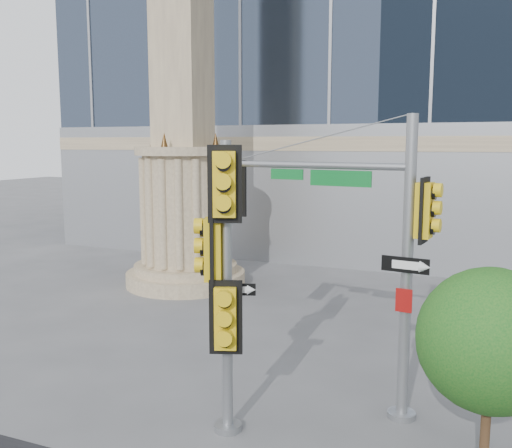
% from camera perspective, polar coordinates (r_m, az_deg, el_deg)
% --- Properties ---
extents(ground, '(120.00, 120.00, 0.00)m').
position_cam_1_polar(ground, '(11.44, -3.15, -19.18)').
color(ground, '#545456').
rests_on(ground, ground).
extents(monument, '(4.40, 4.40, 16.60)m').
position_cam_1_polar(monument, '(20.94, -7.27, 8.82)').
color(monument, gray).
rests_on(monument, ground).
extents(main_signal_pole, '(4.45, 0.93, 5.76)m').
position_cam_1_polar(main_signal_pole, '(11.15, 9.81, -0.62)').
color(main_signal_pole, slate).
rests_on(main_signal_pole, ground).
extents(secondary_signal_pole, '(0.99, 0.71, 5.29)m').
position_cam_1_polar(secondary_signal_pole, '(9.98, -3.34, -4.24)').
color(secondary_signal_pole, slate).
rests_on(secondary_signal_pole, ground).
extents(street_tree, '(2.21, 2.16, 3.45)m').
position_cam_1_polar(street_tree, '(9.27, 22.65, -11.23)').
color(street_tree, gray).
rests_on(street_tree, ground).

